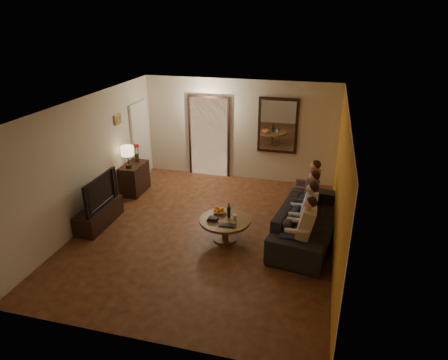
% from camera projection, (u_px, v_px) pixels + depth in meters
% --- Properties ---
extents(floor, '(5.00, 6.00, 0.01)m').
position_uv_depth(floor, '(206.00, 232.00, 8.12)').
color(floor, '#461D13').
rests_on(floor, ground).
extents(ceiling, '(5.00, 6.00, 0.01)m').
position_uv_depth(ceiling, '(203.00, 105.00, 7.10)').
color(ceiling, white).
rests_on(ceiling, back_wall).
extents(back_wall, '(5.00, 0.02, 2.60)m').
position_uv_depth(back_wall, '(239.00, 130.00, 10.28)').
color(back_wall, beige).
rests_on(back_wall, floor).
extents(front_wall, '(5.00, 0.02, 2.60)m').
position_uv_depth(front_wall, '(134.00, 260.00, 4.94)').
color(front_wall, beige).
rests_on(front_wall, floor).
extents(left_wall, '(0.02, 6.00, 2.60)m').
position_uv_depth(left_wall, '(88.00, 161.00, 8.18)').
color(left_wall, beige).
rests_on(left_wall, floor).
extents(right_wall, '(0.02, 6.00, 2.60)m').
position_uv_depth(right_wall, '(340.00, 186.00, 7.03)').
color(right_wall, beige).
rests_on(right_wall, floor).
extents(orange_accent, '(0.01, 6.00, 2.60)m').
position_uv_depth(orange_accent, '(340.00, 186.00, 7.03)').
color(orange_accent, '#BC7920').
rests_on(orange_accent, right_wall).
extents(kitchen_doorway, '(1.00, 0.06, 2.10)m').
position_uv_depth(kitchen_doorway, '(209.00, 137.00, 10.54)').
color(kitchen_doorway, '#FFE0A5').
rests_on(kitchen_doorway, floor).
extents(door_trim, '(1.12, 0.04, 2.22)m').
position_uv_depth(door_trim, '(209.00, 138.00, 10.53)').
color(door_trim, black).
rests_on(door_trim, floor).
extents(fridge_glimpse, '(0.45, 0.03, 1.70)m').
position_uv_depth(fridge_glimpse, '(218.00, 143.00, 10.55)').
color(fridge_glimpse, silver).
rests_on(fridge_glimpse, floor).
extents(mirror_frame, '(1.00, 0.05, 1.40)m').
position_uv_depth(mirror_frame, '(278.00, 126.00, 9.93)').
color(mirror_frame, black).
rests_on(mirror_frame, back_wall).
extents(mirror_glass, '(0.86, 0.02, 1.26)m').
position_uv_depth(mirror_glass, '(278.00, 126.00, 9.91)').
color(mirror_glass, white).
rests_on(mirror_glass, back_wall).
extents(white_door, '(0.06, 0.85, 2.04)m').
position_uv_depth(white_door, '(140.00, 141.00, 10.33)').
color(white_door, white).
rests_on(white_door, floor).
extents(framed_art, '(0.03, 0.28, 0.24)m').
position_uv_depth(framed_art, '(118.00, 119.00, 9.12)').
color(framed_art, '#B28C33').
rests_on(framed_art, left_wall).
extents(art_canvas, '(0.01, 0.22, 0.18)m').
position_uv_depth(art_canvas, '(118.00, 119.00, 9.12)').
color(art_canvas, brown).
rests_on(art_canvas, left_wall).
extents(dresser, '(0.45, 0.82, 0.73)m').
position_uv_depth(dresser, '(135.00, 178.00, 9.75)').
color(dresser, black).
rests_on(dresser, floor).
extents(table_lamp, '(0.30, 0.30, 0.54)m').
position_uv_depth(table_lamp, '(128.00, 157.00, 9.31)').
color(table_lamp, beige).
rests_on(table_lamp, dresser).
extents(flower_vase, '(0.14, 0.14, 0.44)m').
position_uv_depth(flower_vase, '(136.00, 153.00, 9.72)').
color(flower_vase, red).
rests_on(flower_vase, dresser).
extents(tv_stand, '(0.45, 1.27, 0.42)m').
position_uv_depth(tv_stand, '(99.00, 215.00, 8.32)').
color(tv_stand, black).
rests_on(tv_stand, floor).
extents(tv, '(1.17, 0.15, 0.67)m').
position_uv_depth(tv, '(96.00, 191.00, 8.11)').
color(tv, black).
rests_on(tv, tv_stand).
extents(sofa, '(2.71, 1.42, 0.75)m').
position_uv_depth(sofa, '(309.00, 220.00, 7.78)').
color(sofa, black).
rests_on(sofa, floor).
extents(person_a, '(0.60, 0.40, 1.20)m').
position_uv_depth(person_a, '(302.00, 233.00, 6.91)').
color(person_a, tan).
rests_on(person_a, sofa).
extents(person_b, '(0.60, 0.40, 1.20)m').
position_uv_depth(person_b, '(304.00, 217.00, 7.45)').
color(person_b, tan).
rests_on(person_b, sofa).
extents(person_c, '(0.60, 0.40, 1.20)m').
position_uv_depth(person_c, '(306.00, 203.00, 7.98)').
color(person_c, tan).
rests_on(person_c, sofa).
extents(person_d, '(0.60, 0.40, 1.20)m').
position_uv_depth(person_d, '(308.00, 191.00, 8.52)').
color(person_d, tan).
rests_on(person_d, sofa).
extents(dog, '(0.57, 0.26, 0.56)m').
position_uv_depth(dog, '(286.00, 236.00, 7.44)').
color(dog, '#9B6B47').
rests_on(dog, floor).
extents(coffee_table, '(1.03, 1.03, 0.45)m').
position_uv_depth(coffee_table, '(225.00, 229.00, 7.75)').
color(coffee_table, brown).
rests_on(coffee_table, floor).
extents(bowl, '(0.26, 0.26, 0.06)m').
position_uv_depth(bowl, '(219.00, 212.00, 7.89)').
color(bowl, white).
rests_on(bowl, coffee_table).
extents(oranges, '(0.20, 0.20, 0.08)m').
position_uv_depth(oranges, '(219.00, 208.00, 7.86)').
color(oranges, orange).
rests_on(oranges, bowl).
extents(wine_bottle, '(0.07, 0.07, 0.31)m').
position_uv_depth(wine_bottle, '(229.00, 210.00, 7.68)').
color(wine_bottle, black).
rests_on(wine_bottle, coffee_table).
extents(wine_glass, '(0.06, 0.06, 0.10)m').
position_uv_depth(wine_glass, '(235.00, 217.00, 7.65)').
color(wine_glass, silver).
rests_on(wine_glass, coffee_table).
extents(book_stack, '(0.20, 0.15, 0.07)m').
position_uv_depth(book_stack, '(213.00, 219.00, 7.61)').
color(book_stack, black).
rests_on(book_stack, coffee_table).
extents(laptop, '(0.33, 0.22, 0.03)m').
position_uv_depth(laptop, '(227.00, 226.00, 7.39)').
color(laptop, black).
rests_on(laptop, coffee_table).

